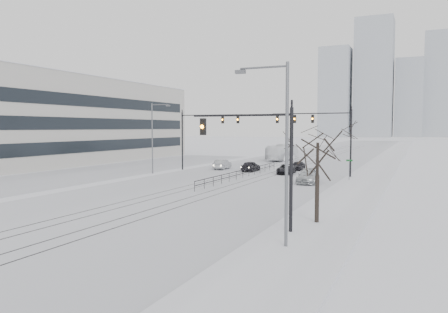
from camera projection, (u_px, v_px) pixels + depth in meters
ground at (39, 236)px, 23.73m from camera, size 500.00×500.00×0.00m
road at (305, 160)px, 78.34m from camera, size 22.00×260.00×0.02m
sidewalk_east at (384, 162)px, 72.82m from camera, size 5.00×260.00×0.16m
curb at (369, 162)px, 73.82m from camera, size 0.10×260.00×0.12m
parking_strip at (128, 168)px, 63.76m from camera, size 14.00×60.00×0.03m
tram_rails at (270, 170)px, 60.14m from camera, size 5.30×180.00×0.01m
office_building at (37, 120)px, 70.64m from camera, size 20.20×62.20×14.11m
skyline at (397, 87)px, 268.71m from camera, size 96.00×48.00×72.00m
traffic_mast_near at (263, 151)px, 24.48m from camera, size 6.10×0.37×7.00m
traffic_mast_ne at (322, 129)px, 51.87m from camera, size 9.60×0.37×8.00m
traffic_mast_nw at (201, 130)px, 59.61m from camera, size 9.10×0.37×8.00m
street_light_east at (281, 142)px, 20.92m from camera, size 2.73×0.25×9.00m
street_light_west at (154, 133)px, 55.68m from camera, size 2.73×0.25×9.00m
bare_tree at (318, 151)px, 26.23m from camera, size 4.40×4.40×6.10m
median_fence at (243, 174)px, 51.00m from camera, size 0.06×24.00×1.00m
street_sign at (349, 167)px, 47.93m from camera, size 0.70×0.06×2.40m
sedan_sb_inner at (251, 166)px, 58.96m from camera, size 1.64×4.04×1.38m
sedan_sb_outer at (222, 164)px, 61.81m from camera, size 1.76×4.23×1.36m
sedan_nb_front at (286, 169)px, 55.51m from camera, size 2.67×4.69×1.24m
sedan_nb_right at (308, 176)px, 46.33m from camera, size 2.45×5.10×1.43m
sedan_nb_far at (298, 166)px, 60.31m from camera, size 1.58×3.74×1.26m
box_truck at (282, 153)px, 78.23m from camera, size 3.21×10.42×2.86m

